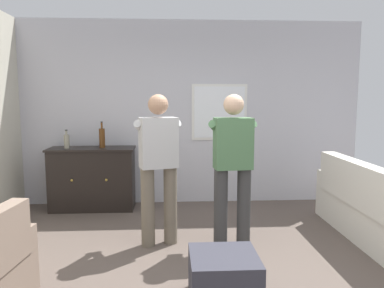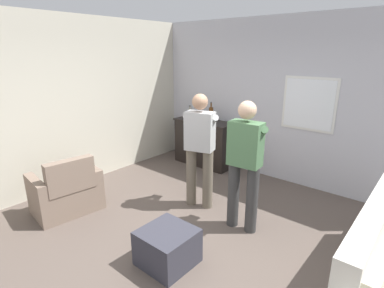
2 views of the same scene
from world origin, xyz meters
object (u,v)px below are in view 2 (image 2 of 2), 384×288
(armchair, at_px, (67,193))
(person_standing_right, at_px, (245,161))
(ottoman, at_px, (167,247))
(sideboard_cabinet, at_px, (204,143))
(bottle_liquor_amber, at_px, (190,113))
(bottle_wine_green, at_px, (211,114))
(person_standing_left, at_px, (200,146))

(armchair, xyz_separation_m, person_standing_right, (2.13, 1.26, 0.65))
(ottoman, xyz_separation_m, person_standing_right, (0.25, 1.13, 0.74))
(ottoman, distance_m, person_standing_right, 1.37)
(sideboard_cabinet, distance_m, bottle_liquor_amber, 0.66)
(ottoman, bearing_deg, sideboard_cabinet, 120.82)
(bottle_wine_green, relative_size, bottle_liquor_amber, 1.42)
(bottle_liquor_amber, xyz_separation_m, ottoman, (1.91, -2.60, -0.82))
(bottle_wine_green, bearing_deg, bottle_liquor_amber, -174.05)
(ottoman, bearing_deg, person_standing_left, 114.06)
(person_standing_left, bearing_deg, bottle_liquor_amber, 135.00)
(sideboard_cabinet, distance_m, person_standing_right, 2.41)
(bottle_wine_green, distance_m, person_standing_right, 2.26)
(sideboard_cabinet, relative_size, bottle_wine_green, 3.24)
(bottle_wine_green, bearing_deg, person_standing_left, -58.52)
(sideboard_cabinet, height_order, person_standing_left, person_standing_left)
(armchair, bearing_deg, bottle_wine_green, 80.54)
(bottle_liquor_amber, height_order, person_standing_right, person_standing_right)
(armchair, xyz_separation_m, sideboard_cabinet, (0.31, 2.77, 0.17))
(person_standing_left, bearing_deg, sideboard_cabinet, 126.17)
(person_standing_left, bearing_deg, ottoman, -65.94)
(bottle_wine_green, xyz_separation_m, bottle_liquor_amber, (-0.49, -0.05, -0.04))
(bottle_wine_green, height_order, bottle_liquor_amber, bottle_wine_green)
(armchair, relative_size, bottle_wine_green, 2.49)
(bottle_liquor_amber, xyz_separation_m, person_standing_right, (2.16, -1.47, -0.08))
(person_standing_right, bearing_deg, armchair, -149.35)
(armchair, relative_size, person_standing_right, 0.57)
(bottle_wine_green, relative_size, person_standing_right, 0.23)
(bottle_liquor_amber, bearing_deg, armchair, -89.37)
(sideboard_cabinet, height_order, person_standing_right, person_standing_right)
(ottoman, bearing_deg, person_standing_right, 77.52)
(bottle_liquor_amber, distance_m, ottoman, 3.33)
(armchair, distance_m, person_standing_left, 2.02)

